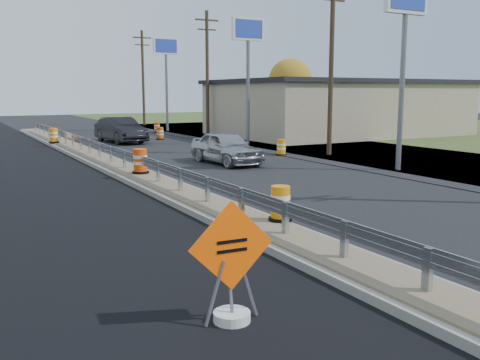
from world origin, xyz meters
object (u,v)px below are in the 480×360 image
caution_sign (232,292)px  barrel_shoulder_near (281,148)px  barrel_median_near (280,204)px  car_dark_mid (120,130)px  barrel_median_mid (140,162)px  barrel_median_far (54,136)px  barrel_shoulder_mid (160,134)px  car_silver (226,148)px  barrel_shoulder_far (157,128)px

caution_sign → barrel_shoulder_near: caution_sign is taller
barrel_median_near → car_dark_mid: (3.29, 24.48, 0.21)m
barrel_median_mid → barrel_shoulder_near: size_ratio=1.11×
caution_sign → barrel_median_far: caution_sign is taller
barrel_median_mid → barrel_shoulder_mid: bearing=67.0°
car_silver → barrel_median_near: bearing=-115.2°
caution_sign → barrel_median_far: size_ratio=2.00×
barrel_median_far → barrel_shoulder_near: bearing=-47.8°
barrel_shoulder_far → car_silver: size_ratio=0.19×
barrel_median_far → barrel_median_mid: bearing=-87.6°
caution_sign → barrel_shoulder_far: caution_sign is taller
barrel_shoulder_far → barrel_shoulder_mid: bearing=-108.4°
barrel_median_mid → barrel_shoulder_far: barrel_median_mid is taller
caution_sign → barrel_shoulder_mid: (10.00, 29.56, -0.04)m
barrel_median_mid → barrel_shoulder_near: barrel_median_mid is taller
barrel_median_near → car_dark_mid: bearing=82.3°
barrel_median_far → car_silver: (5.62, -12.33, 0.10)m
barrel_median_near → barrel_shoulder_far: 33.18m
barrel_median_mid → barrel_median_far: barrel_median_mid is taller
caution_sign → barrel_shoulder_near: (12.20, 17.23, -0.05)m
barrel_median_mid → barrel_shoulder_far: bearing=68.3°
caution_sign → barrel_median_near: bearing=52.7°
barrel_shoulder_near → car_silver: bearing=-159.1°
barrel_median_mid → car_dark_mid: 15.86m
barrel_median_mid → car_silver: car_silver is taller
caution_sign → barrel_median_mid: 13.56m
barrel_median_mid → barrel_shoulder_mid: barrel_median_mid is taller
car_silver → caution_sign: bearing=-121.0°
caution_sign → barrel_shoulder_mid: bearing=74.7°
caution_sign → car_silver: 17.62m
barrel_median_far → barrel_shoulder_mid: 7.72m
barrel_shoulder_near → car_dark_mid: car_dark_mid is taller
barrel_median_near → barrel_shoulder_far: bearing=74.9°
barrel_shoulder_near → barrel_shoulder_mid: 12.52m
barrel_median_near → barrel_shoulder_mid: (6.45, 25.43, -0.22)m
barrel_shoulder_near → barrel_median_near: bearing=-123.4°
caution_sign → barrel_median_mid: (3.06, 13.21, 0.22)m
barrel_median_mid → barrel_shoulder_mid: (6.94, 16.35, -0.27)m
barrel_median_mid → caution_sign: bearing=-103.0°
caution_sign → barrel_median_far: 28.10m
barrel_shoulder_mid → barrel_shoulder_far: size_ratio=1.04×
car_dark_mid → barrel_median_near: bearing=-104.2°
caution_sign → car_silver: caution_sign is taller
caution_sign → barrel_shoulder_far: bearing=74.8°
barrel_median_near → barrel_shoulder_far: barrel_median_near is taller
barrel_median_mid → car_silver: size_ratio=0.21×
caution_sign → barrel_median_mid: caution_sign is taller
barrel_median_mid → car_silver: (5.02, 2.45, 0.08)m
barrel_median_near → barrel_median_far: barrel_median_far is taller
barrel_shoulder_near → car_silver: (-4.13, -1.57, 0.35)m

